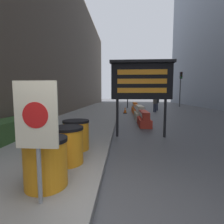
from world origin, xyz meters
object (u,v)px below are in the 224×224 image
Objects in this scene: barrel_drum_middle at (67,145)px; barrel_drum_back at (76,135)px; jersey_barrier_red_striped at (144,119)px; pedestrian_passerby at (155,102)px; traffic_light_near_curb at (128,84)px; traffic_light_far_side at (181,82)px; barrel_drum_foreground at (46,162)px; warning_sign at (37,123)px; jersey_barrier_orange_near at (135,108)px; traffic_cone_near at (143,109)px; jersey_barrier_cream at (140,113)px; jersey_barrier_orange_far at (137,110)px; message_board at (142,81)px; traffic_cone_mid at (125,110)px; pedestrian_worker at (157,101)px.

barrel_drum_middle and barrel_drum_back have the same top height.
jersey_barrier_red_striped is (2.36, 5.58, -0.21)m from barrel_drum_middle.
traffic_light_near_curb is at bearing 25.47° from pedestrian_passerby.
barrel_drum_middle is 0.18× the size of traffic_light_far_side.
barrel_drum_foreground is at bearing -95.74° from traffic_light_near_curb.
barrel_drum_middle is 0.48× the size of warning_sign.
jersey_barrier_orange_near is 0.80m from traffic_cone_near.
barrel_drum_middle is 0.50× the size of pedestrian_passerby.
barrel_drum_foreground is at bearing -110.18° from jersey_barrier_red_striped.
jersey_barrier_cream is 5.13m from pedestrian_passerby.
barrel_drum_middle is 21.73m from traffic_light_far_side.
barrel_drum_foreground is 1.94m from barrel_drum_back.
barrel_drum_back is 0.50× the size of pedestrian_passerby.
traffic_cone_near is (0.77, 4.98, -0.10)m from jersey_barrier_cream.
jersey_barrier_orange_far is at bearing 77.35° from barrel_drum_middle.
message_board is at bearing -89.48° from traffic_light_near_curb.
jersey_barrier_orange_near is 0.49× the size of traffic_light_near_curb.
jersey_barrier_orange_near is (2.36, 12.74, -0.16)m from barrel_drum_middle.
message_board is (1.99, 2.12, 1.62)m from barrel_drum_back.
traffic_light_far_side is (8.76, 20.69, 2.69)m from barrel_drum_foreground.
jersey_barrier_red_striped is 15.78m from traffic_light_far_side.
warning_sign is at bearing -95.24° from traffic_light_near_curb.
traffic_light_far_side is at bearing 55.42° from jersey_barrier_orange_far.
jersey_barrier_orange_near is (0.00, 4.76, -0.01)m from jersey_barrier_cream.
message_board is 9.82m from jersey_barrier_orange_near.
warning_sign is 13.05m from traffic_cone_mid.
traffic_cone_near is at bearing 15.69° from jersey_barrier_orange_near.
jersey_barrier_cream reaches higher than jersey_barrier_red_striped.
traffic_light_near_curb is at bearing 96.72° from jersey_barrier_orange_near.
pedestrian_passerby reaches higher than traffic_cone_near.
jersey_barrier_red_striped is (2.42, 4.61, -0.21)m from barrel_drum_back.
barrel_drum_back is 0.43× the size of jersey_barrier_orange_far.
barrel_drum_middle is at bearing -112.91° from jersey_barrier_red_striped.
barrel_drum_back is 0.42× the size of jersey_barrier_orange_near.
pedestrian_passerby reaches higher than jersey_barrier_cream.
pedestrian_passerby is at bearing 71.72° from barrel_drum_middle.
traffic_light_far_side is at bearing 48.52° from traffic_cone_mid.
jersey_barrier_red_striped is at bearing 62.32° from barrel_drum_back.
traffic_light_far_side is (8.72, 19.72, 2.69)m from barrel_drum_middle.
traffic_light_far_side reaches higher than jersey_barrier_red_striped.
jersey_barrier_orange_near is (2.42, 11.77, -0.16)m from barrel_drum_back.
traffic_light_near_curb is at bearing 84.10° from barrel_drum_middle.
traffic_light_near_curb reaches higher than jersey_barrier_orange_far.
warning_sign is (0.12, -0.48, 0.73)m from barrel_drum_foreground.
warning_sign is at bearing -101.97° from traffic_cone_near.
pedestrian_worker reaches higher than jersey_barrier_red_striped.
barrel_drum_back is at bearing 158.47° from pedestrian_passerby.
jersey_barrier_cream is at bearing 90.00° from jersey_barrier_red_striped.
warning_sign is 0.90× the size of jersey_barrier_orange_far.
barrel_drum_foreground reaches higher than jersey_barrier_cream.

